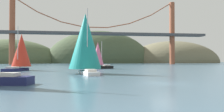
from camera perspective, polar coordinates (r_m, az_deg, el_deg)
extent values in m
plane|color=#426075|center=(24.00, 13.08, -6.79)|extent=(360.00, 360.00, 0.00)
ellipsoid|color=#6B664C|center=(171.60, 15.33, -1.68)|extent=(69.50, 44.00, 32.01)
ellipsoid|color=#4C5B3D|center=(163.94, -24.70, -1.67)|extent=(67.59, 44.00, 31.86)
ellipsoid|color=#425138|center=(157.85, -3.30, -1.79)|extent=(74.02, 44.00, 45.06)
cylinder|color=brown|center=(122.69, -24.01, 5.97)|extent=(2.80, 2.80, 33.92)
cylinder|color=brown|center=(128.47, 15.00, 5.61)|extent=(2.80, 2.80, 33.92)
cube|color=#47474C|center=(118.34, -4.03, 5.69)|extent=(119.62, 6.00, 1.20)
cylinder|color=brown|center=(123.51, -21.24, 12.18)|extent=(12.21, 0.50, 7.72)
cylinder|color=brown|center=(120.20, -15.62, 9.55)|extent=(12.13, 0.50, 5.33)
cylinder|color=brown|center=(118.67, -9.85, 7.88)|extent=(12.05, 0.50, 2.92)
cylinder|color=brown|center=(118.76, -4.03, 7.27)|extent=(11.95, 0.50, 0.50)
cylinder|color=brown|center=(120.40, 1.70, 7.74)|extent=(12.05, 0.50, 2.92)
cylinder|color=brown|center=(123.60, 7.23, 9.23)|extent=(12.13, 0.50, 5.33)
cylinder|color=brown|center=(128.45, 12.48, 11.63)|extent=(12.21, 0.50, 7.72)
cube|color=black|center=(60.92, -2.17, -2.87)|extent=(5.65, 3.74, 0.74)
cube|color=beige|center=(61.44, -1.38, -2.35)|extent=(2.09, 1.80, 0.36)
cylinder|color=#B2B2B7|center=(60.62, -2.62, 0.62)|extent=(0.14, 0.14, 6.67)
cone|color=pink|center=(60.00, -3.61, 0.61)|extent=(4.14, 4.14, 6.01)
cube|color=white|center=(36.92, -6.02, -4.27)|extent=(3.27, 7.85, 0.59)
cube|color=beige|center=(35.56, -5.52, -3.63)|extent=(1.85, 2.67, 0.36)
cylinder|color=#B2B2B7|center=(37.74, -6.27, 4.19)|extent=(0.14, 0.14, 10.44)
cone|color=teal|center=(39.37, -6.82, 3.81)|extent=(6.60, 6.60, 9.61)
cube|color=#191E4C|center=(52.64, -23.21, -3.19)|extent=(4.06, 7.73, 0.61)
cube|color=beige|center=(51.46, -23.92, -2.70)|extent=(2.30, 2.72, 0.36)
cylinder|color=#B2B2B7|center=(53.31, -22.80, 2.10)|extent=(0.14, 0.14, 9.18)
cone|color=red|center=(54.72, -21.99, 1.41)|extent=(5.15, 5.15, 7.40)
cube|color=beige|center=(24.53, -25.62, -4.26)|extent=(2.87, 2.04, 0.36)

